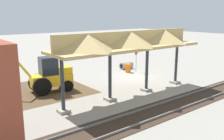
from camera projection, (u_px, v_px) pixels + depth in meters
ground_plane at (133, 77)px, 24.76m from camera, size 120.00×120.00×0.00m
dirt_work_zone at (21, 94)px, 19.34m from camera, size 10.49×7.00×0.01m
platform_canopy at (130, 41)px, 18.21m from camera, size 12.31×3.20×4.90m
rail_tracks at (202, 96)px, 18.85m from camera, size 60.00×2.58×0.15m
stop_sign at (136, 55)px, 26.55m from camera, size 0.70×0.34×2.57m
backhoe at (50, 76)px, 19.74m from camera, size 5.30×2.04×2.82m
concrete_pipe at (126, 65)px, 28.25m from camera, size 1.49×0.82×0.79m
traffic_barrel at (128, 68)px, 26.54m from camera, size 0.56×0.56×0.90m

